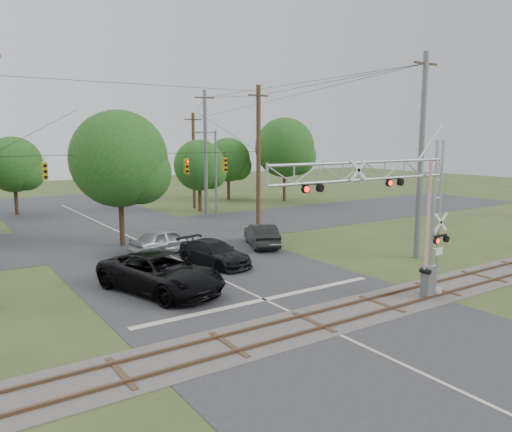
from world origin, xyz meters
TOP-DOWN VIEW (x-y plane):
  - ground at (0.00, 0.00)m, footprint 160.00×160.00m
  - road_main at (0.00, 10.00)m, footprint 14.00×90.00m
  - road_cross at (0.00, 24.00)m, footprint 90.00×12.00m
  - railroad_track at (0.00, 2.00)m, footprint 90.00×3.20m
  - crossing_gantry at (4.16, 1.64)m, footprint 10.28×0.94m
  - traffic_signal_span at (0.93, 20.00)m, footprint 19.34×0.36m
  - pickup_black at (-3.47, 9.34)m, footprint 5.10×7.56m
  - car_dark at (1.21, 12.39)m, footprint 3.08×5.42m
  - sedan_silver at (0.17, 16.95)m, footprint 5.15×2.79m
  - suv_dark at (6.49, 15.18)m, footprint 3.40×5.10m
  - streetlight at (9.28, 26.77)m, footprint 2.17×0.23m
  - utility_poles at (2.50, 21.61)m, footprint 25.14×28.20m
  - treeline at (1.66, 32.50)m, footprint 53.52×25.63m

SIDE VIEW (x-z plane):
  - ground at x=0.00m, z-range 0.00..0.00m
  - road_main at x=0.00m, z-range 0.00..0.02m
  - road_cross at x=0.00m, z-range 0.00..0.02m
  - railroad_track at x=0.00m, z-range -0.05..0.11m
  - car_dark at x=1.21m, z-range 0.00..1.48m
  - suv_dark at x=6.49m, z-range 0.00..1.59m
  - sedan_silver at x=0.17m, z-range 0.00..1.66m
  - pickup_black at x=-3.47m, z-range 0.00..1.92m
  - crossing_gantry at x=4.16m, z-range 0.83..8.18m
  - streetlight at x=9.28m, z-range 0.48..8.62m
  - treeline at x=1.66m, z-range 0.67..10.47m
  - traffic_signal_span at x=0.93m, z-range -0.05..11.45m
  - utility_poles at x=2.50m, z-range -0.31..12.20m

